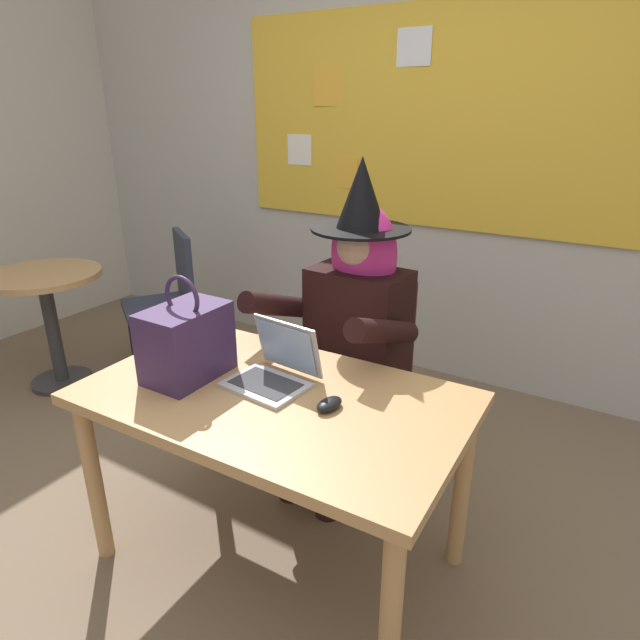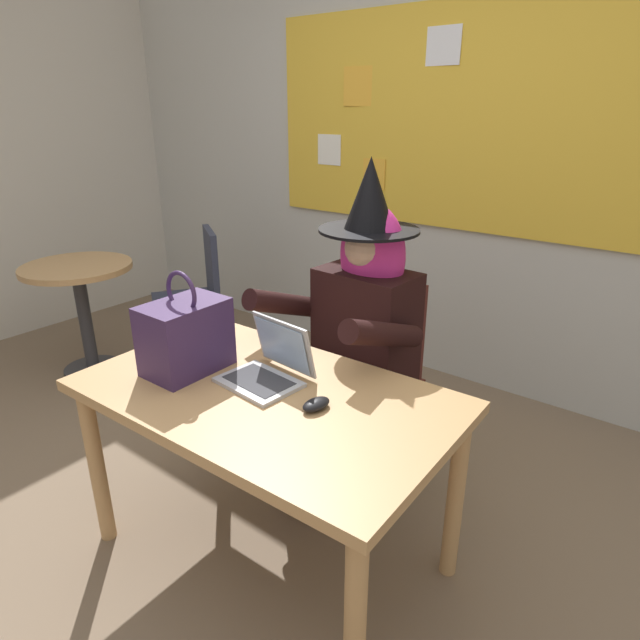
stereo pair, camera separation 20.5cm
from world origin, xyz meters
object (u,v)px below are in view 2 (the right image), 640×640
object	(u,v)px
desk_main	(266,413)
chair_at_desk	(372,366)
computer_mouse	(316,404)
handbag	(186,336)
person_costumed	(358,315)
laptop	(269,367)
side_table_round	(81,295)
chair_spare_by_window	(197,289)

from	to	relation	value
desk_main	chair_at_desk	world-z (taller)	chair_at_desk
computer_mouse	handbag	bearing A→B (deg)	-164.31
person_costumed	laptop	size ratio (longest dim) A/B	4.87
chair_at_desk	side_table_round	xyz separation A→B (m)	(-1.95, -0.31, 0.02)
desk_main	laptop	xyz separation A→B (m)	(-0.04, 0.07, 0.14)
laptop	side_table_round	bearing A→B (deg)	174.55
handbag	side_table_round	size ratio (longest dim) A/B	0.52
laptop	side_table_round	world-z (taller)	laptop
person_costumed	chair_spare_by_window	bearing A→B (deg)	-101.19
laptop	handbag	distance (m)	0.33
person_costumed	handbag	size ratio (longest dim) A/B	3.81
computer_mouse	side_table_round	size ratio (longest dim) A/B	0.14
side_table_round	computer_mouse	bearing A→B (deg)	-10.88
laptop	chair_spare_by_window	xyz separation A→B (m)	(-1.55, 0.96, -0.28)
chair_spare_by_window	handbag	bearing A→B (deg)	83.06
chair_at_desk	chair_spare_by_window	bearing A→B (deg)	-98.01
person_costumed	laptop	xyz separation A→B (m)	(-0.00, -0.56, -0.03)
handbag	chair_spare_by_window	size ratio (longest dim) A/B	0.43
person_costumed	handbag	distance (m)	0.74
laptop	computer_mouse	bearing A→B (deg)	-6.77
side_table_round	handbag	bearing A→B (deg)	-16.51
computer_mouse	side_table_round	world-z (taller)	computer_mouse
side_table_round	chair_at_desk	bearing A→B (deg)	9.00
computer_mouse	chair_spare_by_window	bearing A→B (deg)	159.47
computer_mouse	laptop	bearing A→B (deg)	176.70
chair_spare_by_window	chair_at_desk	bearing A→B (deg)	113.47
desk_main	computer_mouse	distance (m)	0.24
handbag	side_table_round	bearing A→B (deg)	163.49
chair_at_desk	laptop	xyz separation A→B (m)	(-0.01, -0.68, 0.26)
chair_at_desk	chair_spare_by_window	size ratio (longest dim) A/B	1.03
computer_mouse	side_table_round	bearing A→B (deg)	177.86
computer_mouse	side_table_round	xyz separation A→B (m)	(-2.20, 0.42, -0.21)
desk_main	person_costumed	size ratio (longest dim) A/B	0.91
laptop	chair_spare_by_window	world-z (taller)	laptop
person_costumed	side_table_round	xyz separation A→B (m)	(-1.95, -0.19, -0.27)
person_costumed	desk_main	bearing A→B (deg)	7.23
desk_main	laptop	distance (m)	0.16
chair_at_desk	person_costumed	world-z (taller)	person_costumed
handbag	chair_spare_by_window	xyz separation A→B (m)	(-1.26, 1.08, -0.36)
computer_mouse	desk_main	bearing A→B (deg)	-167.55
side_table_round	chair_spare_by_window	size ratio (longest dim) A/B	0.82
desk_main	chair_at_desk	distance (m)	0.76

